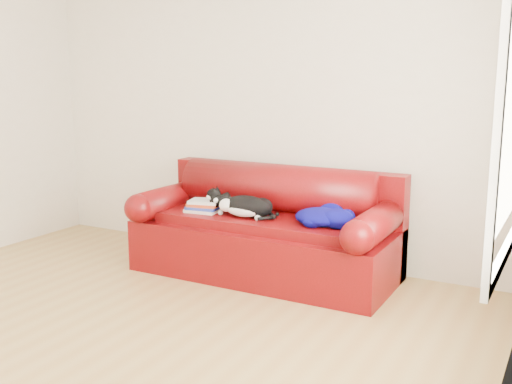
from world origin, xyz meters
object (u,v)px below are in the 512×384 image
sofa_base (265,246)px  book_stack (204,206)px  cat (246,207)px  blanket (324,216)px

sofa_base → book_stack: size_ratio=7.42×
sofa_base → book_stack: bearing=-164.6°
cat → blanket: cat is taller
cat → blanket: size_ratio=1.19×
cat → sofa_base: bearing=39.4°
sofa_base → book_stack: (-0.49, -0.14, 0.31)m
sofa_base → blanket: size_ratio=4.14×
book_stack → blanket: (1.03, 0.07, 0.02)m
book_stack → blanket: bearing=3.9°
sofa_base → blanket: bearing=-6.9°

